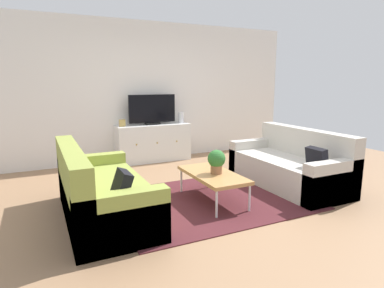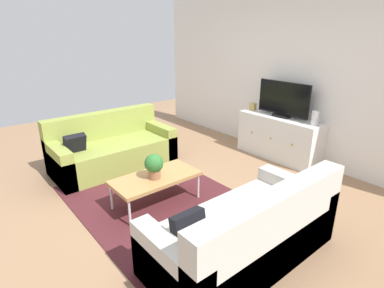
{
  "view_description": "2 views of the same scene",
  "coord_description": "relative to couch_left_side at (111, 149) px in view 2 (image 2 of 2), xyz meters",
  "views": [
    {
      "loc": [
        -1.99,
        -3.75,
        1.56
      ],
      "look_at": [
        0.0,
        0.4,
        0.67
      ],
      "focal_mm": 30.4,
      "sensor_mm": 36.0,
      "label": 1
    },
    {
      "loc": [
        2.95,
        -2.03,
        2.08
      ],
      "look_at": [
        0.0,
        0.4,
        0.67
      ],
      "focal_mm": 28.85,
      "sensor_mm": 36.0,
      "label": 2
    }
  ],
  "objects": [
    {
      "name": "couch_right_side",
      "position": [
        2.88,
        0.0,
        0.0
      ],
      "size": [
        0.88,
        1.87,
        0.85
      ],
      "color": "beige",
      "rests_on": "ground_plane"
    },
    {
      "name": "area_rug",
      "position": [
        1.44,
        -0.05,
        -0.28
      ],
      "size": [
        2.5,
        1.9,
        0.01
      ],
      "primitive_type": "cube",
      "color": "#4C1E23",
      "rests_on": "ground_plane"
    },
    {
      "name": "ground_plane",
      "position": [
        1.44,
        0.1,
        -0.28
      ],
      "size": [
        10.0,
        10.0,
        0.0
      ],
      "primitive_type": "plane",
      "color": "#997251"
    },
    {
      "name": "coffee_table",
      "position": [
        1.45,
        -0.09,
        0.07
      ],
      "size": [
        0.54,
        1.08,
        0.39
      ],
      "color": "#B7844C",
      "rests_on": "ground_plane"
    },
    {
      "name": "potted_plant",
      "position": [
        1.49,
        -0.13,
        0.28
      ],
      "size": [
        0.23,
        0.23,
        0.31
      ],
      "color": "#936042",
      "rests_on": "coffee_table"
    },
    {
      "name": "glass_vase",
      "position": [
        2.09,
        2.37,
        0.55
      ],
      "size": [
        0.11,
        0.11,
        0.22
      ],
      "primitive_type": "cylinder",
      "color": "silver",
      "rests_on": "tv_console"
    },
    {
      "name": "flat_screen_tv",
      "position": [
        1.49,
        2.39,
        0.73
      ],
      "size": [
        0.93,
        0.16,
        0.58
      ],
      "color": "black",
      "rests_on": "tv_console"
    },
    {
      "name": "mantel_clock",
      "position": [
        0.89,
        2.37,
        0.51
      ],
      "size": [
        0.11,
        0.07,
        0.13
      ],
      "primitive_type": "cube",
      "color": "tan",
      "rests_on": "tv_console"
    },
    {
      "name": "tv_console",
      "position": [
        1.49,
        2.37,
        0.08
      ],
      "size": [
        1.45,
        0.47,
        0.73
      ],
      "color": "white",
      "rests_on": "ground_plane"
    },
    {
      "name": "couch_left_side",
      "position": [
        0.0,
        0.0,
        0.0
      ],
      "size": [
        0.88,
        1.87,
        0.85
      ],
      "color": "olive",
      "rests_on": "ground_plane"
    },
    {
      "name": "wall_back",
      "position": [
        1.44,
        2.65,
        1.07
      ],
      "size": [
        6.4,
        0.12,
        2.7
      ],
      "primitive_type": "cube",
      "color": "white",
      "rests_on": "ground_plane"
    }
  ]
}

